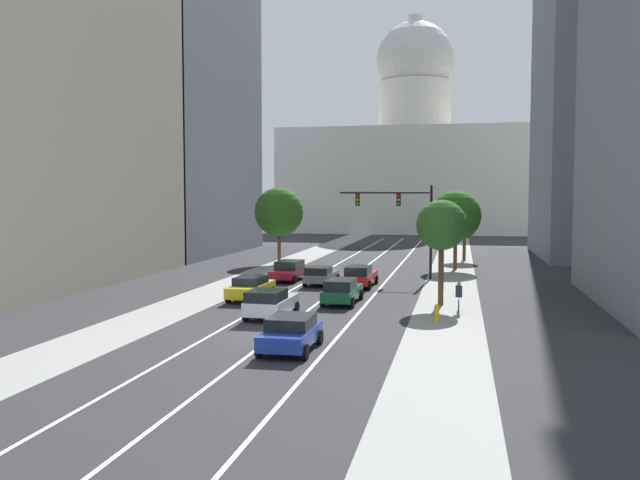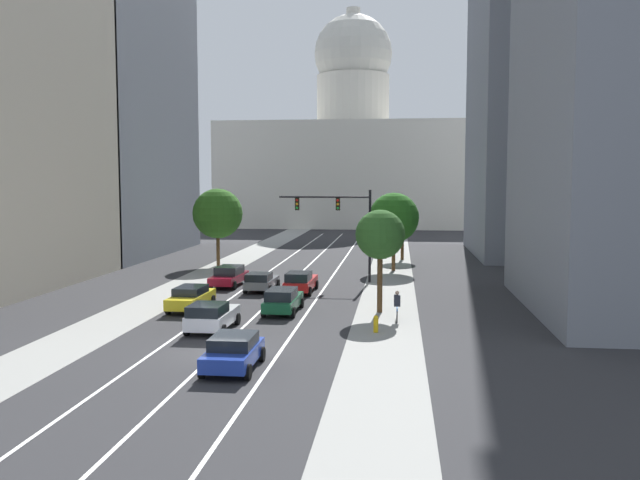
% 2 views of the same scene
% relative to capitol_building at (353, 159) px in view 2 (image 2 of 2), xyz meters
% --- Properties ---
extents(ground_plane, '(400.00, 400.00, 0.00)m').
position_rel_capitol_building_xyz_m(ground_plane, '(0.00, -51.82, -11.75)').
color(ground_plane, '#2B2B2D').
extents(sidewalk_left, '(3.70, 130.00, 0.01)m').
position_rel_capitol_building_xyz_m(sidewalk_left, '(-7.60, -56.82, -11.75)').
color(sidewalk_left, gray).
rests_on(sidewalk_left, ground).
extents(sidewalk_right, '(3.70, 130.00, 0.01)m').
position_rel_capitol_building_xyz_m(sidewalk_right, '(7.60, -56.82, -11.75)').
color(sidewalk_right, gray).
rests_on(sidewalk_right, ground).
extents(lane_stripe_left, '(0.16, 90.00, 0.01)m').
position_rel_capitol_building_xyz_m(lane_stripe_left, '(-2.88, -66.82, -11.74)').
color(lane_stripe_left, white).
rests_on(lane_stripe_left, ground).
extents(lane_stripe_center, '(0.16, 90.00, 0.01)m').
position_rel_capitol_building_xyz_m(lane_stripe_center, '(0.00, -66.82, -11.74)').
color(lane_stripe_center, white).
rests_on(lane_stripe_center, ground).
extents(lane_stripe_right, '(0.16, 90.00, 0.01)m').
position_rel_capitol_building_xyz_m(lane_stripe_right, '(2.88, -66.82, -11.74)').
color(lane_stripe_right, white).
rests_on(lane_stripe_right, ground).
extents(office_tower_far_left, '(15.71, 24.93, 38.02)m').
position_rel_capitol_building_xyz_m(office_tower_far_left, '(-23.81, -52.05, 7.29)').
color(office_tower_far_left, gray).
rests_on(office_tower_far_left, ground).
extents(capitol_building, '(44.32, 26.80, 37.97)m').
position_rel_capitol_building_xyz_m(capitol_building, '(0.00, 0.00, 0.00)').
color(capitol_building, beige).
rests_on(capitol_building, ground).
extents(car_white, '(2.16, 4.30, 1.56)m').
position_rel_capitol_building_xyz_m(car_white, '(-1.44, -87.17, -10.95)').
color(car_white, silver).
rests_on(car_white, ground).
extents(car_gray, '(2.05, 4.09, 1.39)m').
position_rel_capitol_building_xyz_m(car_gray, '(-1.44, -74.33, -11.03)').
color(car_gray, slate).
rests_on(car_gray, ground).
extents(car_yellow, '(2.05, 4.75, 1.45)m').
position_rel_capitol_building_xyz_m(car_yellow, '(-4.31, -81.59, -10.99)').
color(car_yellow, yellow).
rests_on(car_yellow, ground).
extents(car_green, '(1.99, 4.71, 1.50)m').
position_rel_capitol_building_xyz_m(car_green, '(1.43, -81.95, -10.97)').
color(car_green, '#14512D').
rests_on(car_green, ground).
extents(car_crimson, '(2.18, 4.84, 1.49)m').
position_rel_capitol_building_xyz_m(car_crimson, '(-4.31, -72.26, -10.97)').
color(car_crimson, maroon).
rests_on(car_crimson, ground).
extents(car_blue, '(2.09, 4.07, 1.44)m').
position_rel_capitol_building_xyz_m(car_blue, '(1.44, -94.09, -10.99)').
color(car_blue, '#1E389E').
rests_on(car_blue, ground).
extents(car_red, '(2.05, 4.75, 1.54)m').
position_rel_capitol_building_xyz_m(car_red, '(1.43, -74.66, -10.97)').
color(car_red, red).
rests_on(car_red, ground).
extents(traffic_signal_mast, '(7.17, 0.39, 7.15)m').
position_rel_capitol_building_xyz_m(traffic_signal_mast, '(3.90, -69.20, -6.68)').
color(traffic_signal_mast, black).
rests_on(traffic_signal_mast, ground).
extents(fire_hydrant, '(0.26, 0.35, 0.91)m').
position_rel_capitol_building_xyz_m(fire_hydrant, '(7.12, -86.51, -11.29)').
color(fire_hydrant, yellow).
rests_on(fire_hydrant, ground).
extents(cyclist, '(0.36, 1.70, 1.72)m').
position_rel_capitol_building_xyz_m(cyclist, '(8.21, -83.58, -10.90)').
color(cyclist, black).
rests_on(cyclist, ground).
extents(street_tree_near_left, '(4.58, 4.58, 7.14)m').
position_rel_capitol_building_xyz_m(street_tree_near_left, '(-8.28, -60.68, -6.92)').
color(street_tree_near_left, '#51381E').
rests_on(street_tree_near_left, ground).
extents(street_tree_near_right, '(4.34, 4.34, 6.83)m').
position_rel_capitol_building_xyz_m(street_tree_near_right, '(7.83, -62.20, -7.11)').
color(street_tree_near_right, '#51381E').
rests_on(street_tree_near_right, ground).
extents(street_tree_far_right, '(3.24, 3.24, 6.00)m').
position_rel_capitol_building_xyz_m(street_tree_far_right, '(8.63, -53.88, -7.40)').
color(street_tree_far_right, '#51381E').
rests_on(street_tree_far_right, ground).
extents(street_tree_mid_right, '(2.95, 2.95, 6.15)m').
position_rel_capitol_building_xyz_m(street_tree_mid_right, '(7.16, -81.11, -7.11)').
color(street_tree_mid_right, '#51381E').
rests_on(street_tree_mid_right, ground).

